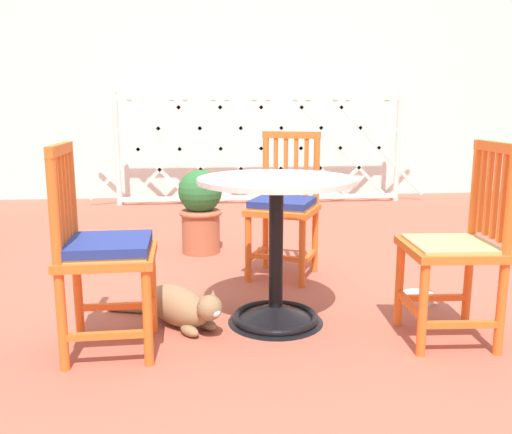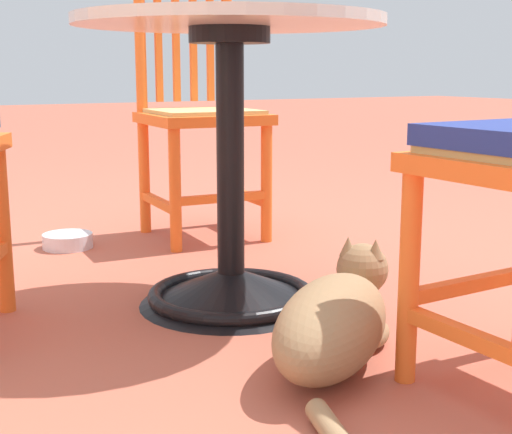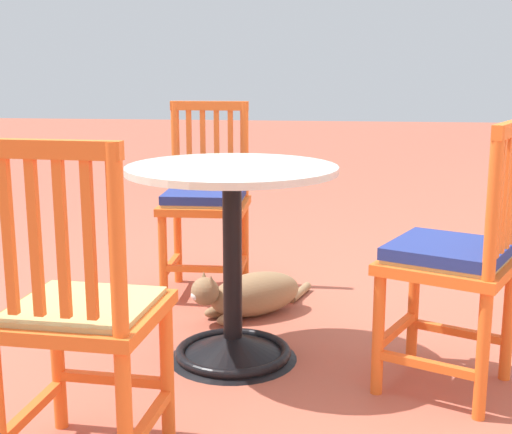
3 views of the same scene
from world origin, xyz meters
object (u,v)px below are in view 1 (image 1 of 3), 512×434
Objects in this scene: orange_chair_facing_out at (284,207)px; terracotta_planter at (200,209)px; orange_chair_tucked_in at (457,248)px; tabby_cat at (182,307)px; pet_water_bowl at (418,298)px; orange_chair_by_planter at (103,253)px; cafe_table at (276,267)px.

orange_chair_facing_out reaches higher than terracotta_planter.
orange_chair_facing_out is at bearing -50.33° from terracotta_planter.
tabby_cat is at bearing 167.41° from orange_chair_tucked_in.
orange_chair_by_planter is at bearing -164.25° from pet_water_bowl.
orange_chair_facing_out reaches higher than pet_water_bowl.
tabby_cat reaches higher than pet_water_bowl.
terracotta_planter is (0.09, 1.41, 0.23)m from tabby_cat.
orange_chair_facing_out is at bearing 140.04° from pet_water_bowl.
orange_chair_facing_out is at bearing 120.94° from orange_chair_tucked_in.
cafe_table is at bearing 0.55° from tabby_cat.
pet_water_bowl is at bearing 9.20° from tabby_cat.
tabby_cat is 3.53× the size of pet_water_bowl.
cafe_table is at bearing -75.15° from terracotta_planter.
orange_chair_tucked_in is at bearing -55.55° from terracotta_planter.
orange_chair_facing_out is 1.52× the size of tabby_cat.
terracotta_planter reaches higher than tabby_cat.
orange_chair_tucked_in is 1.57m from orange_chair_by_planter.
tabby_cat is (-1.25, 0.28, -0.34)m from orange_chair_tucked_in.
orange_chair_by_planter is 1.52× the size of tabby_cat.
orange_chair_by_planter is at bearing -104.06° from terracotta_planter.
orange_chair_by_planter reaches higher than tabby_cat.
cafe_table reaches higher than tabby_cat.
pet_water_bowl is at bearing 13.92° from cafe_table.
cafe_table is 0.84m from orange_chair_by_planter.
orange_chair_tucked_in is at bearing -12.59° from tabby_cat.
tabby_cat is (-0.62, -0.77, -0.35)m from orange_chair_facing_out.
orange_chair_tucked_in reaches higher than pet_water_bowl.
orange_chair_by_planter is at bearing -142.53° from tabby_cat.
tabby_cat is at bearing -170.80° from pet_water_bowl.
orange_chair_facing_out is (0.15, 0.77, 0.16)m from cafe_table.
orange_chair_facing_out is 5.36× the size of pet_water_bowl.
orange_chair_tucked_in is 1.00× the size of orange_chair_facing_out.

